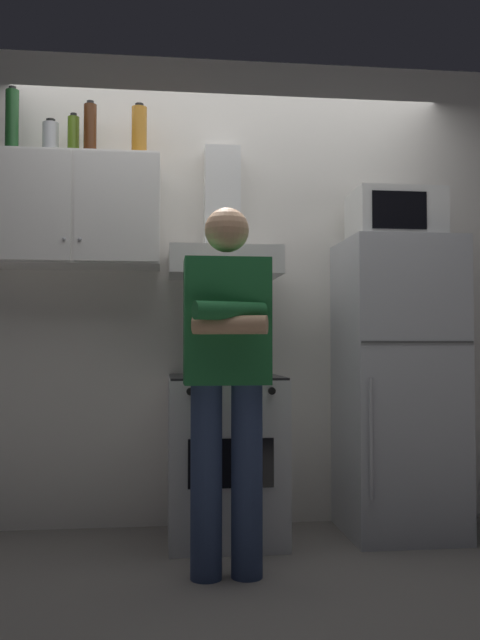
# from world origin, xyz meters

# --- Properties ---
(ground_plane) EXTENTS (7.00, 7.00, 0.00)m
(ground_plane) POSITION_xyz_m (0.00, 0.00, 0.00)
(ground_plane) COLOR slate
(back_wall_tiled) EXTENTS (4.80, 0.10, 2.70)m
(back_wall_tiled) POSITION_xyz_m (0.00, 0.60, 1.35)
(back_wall_tiled) COLOR silver
(back_wall_tiled) RESTS_ON ground_plane
(upper_cabinet) EXTENTS (0.90, 0.37, 0.60)m
(upper_cabinet) POSITION_xyz_m (-0.85, 0.37, 1.75)
(upper_cabinet) COLOR white
(stove_oven) EXTENTS (0.60, 0.62, 0.87)m
(stove_oven) POSITION_xyz_m (-0.05, 0.25, 0.43)
(stove_oven) COLOR silver
(stove_oven) RESTS_ON ground_plane
(range_hood) EXTENTS (0.60, 0.44, 0.75)m
(range_hood) POSITION_xyz_m (-0.05, 0.38, 1.60)
(range_hood) COLOR white
(refrigerator) EXTENTS (0.60, 0.62, 1.60)m
(refrigerator) POSITION_xyz_m (0.90, 0.25, 0.80)
(refrigerator) COLOR silver
(refrigerator) RESTS_ON ground_plane
(microwave) EXTENTS (0.48, 0.37, 0.28)m
(microwave) POSITION_xyz_m (0.90, 0.27, 1.74)
(microwave) COLOR silver
(microwave) RESTS_ON refrigerator
(person_standing) EXTENTS (0.38, 0.33, 1.64)m
(person_standing) POSITION_xyz_m (-0.10, -0.36, 0.90)
(person_standing) COLOR navy
(person_standing) RESTS_ON ground_plane
(bottle_canister_steel) EXTENTS (0.09, 0.09, 0.21)m
(bottle_canister_steel) POSITION_xyz_m (-0.99, 0.39, 2.15)
(bottle_canister_steel) COLOR #B2B5BA
(bottle_canister_steel) RESTS_ON upper_cabinet
(bottle_wine_green) EXTENTS (0.07, 0.07, 0.36)m
(bottle_wine_green) POSITION_xyz_m (-1.19, 0.34, 2.22)
(bottle_wine_green) COLOR #19471E
(bottle_wine_green) RESTS_ON upper_cabinet
(bottle_rum_dark) EXTENTS (0.07, 0.07, 0.30)m
(bottle_rum_dark) POSITION_xyz_m (-0.78, 0.34, 2.19)
(bottle_rum_dark) COLOR #47230F
(bottle_rum_dark) RESTS_ON upper_cabinet
(bottle_liquor_amber) EXTENTS (0.08, 0.08, 0.30)m
(bottle_liquor_amber) POSITION_xyz_m (-0.52, 0.36, 2.19)
(bottle_liquor_amber) COLOR #B7721E
(bottle_liquor_amber) RESTS_ON upper_cabinet
(bottle_olive_oil) EXTENTS (0.06, 0.06, 0.24)m
(bottle_olive_oil) POSITION_xyz_m (-0.87, 0.40, 2.17)
(bottle_olive_oil) COLOR #4C6B19
(bottle_olive_oil) RESTS_ON upper_cabinet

